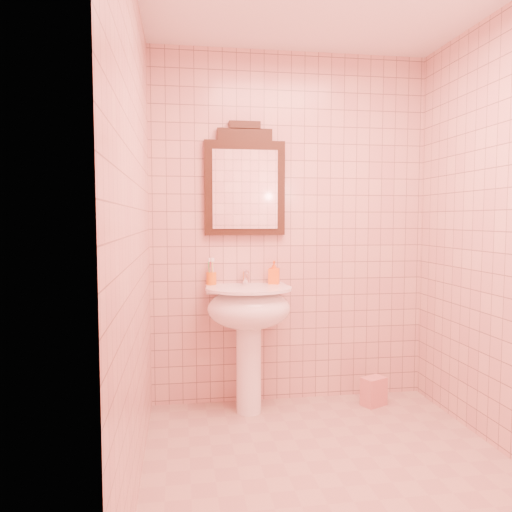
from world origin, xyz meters
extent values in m
plane|color=tan|center=(0.00, 0.00, 0.00)|extent=(2.20, 2.20, 0.00)
cube|color=#D8A597|center=(0.00, 1.10, 1.25)|extent=(2.00, 0.02, 2.50)
cylinder|color=white|center=(-0.34, 0.88, 0.35)|extent=(0.17, 0.17, 0.70)
ellipsoid|color=white|center=(-0.34, 0.86, 0.72)|extent=(0.56, 0.46, 0.28)
cube|color=white|center=(-0.34, 1.03, 0.83)|extent=(0.56, 0.15, 0.05)
cylinder|color=white|center=(-0.34, 0.86, 0.85)|extent=(0.58, 0.58, 0.02)
cylinder|color=white|center=(-0.34, 1.03, 0.91)|extent=(0.04, 0.04, 0.09)
cylinder|color=white|center=(-0.34, 0.97, 0.94)|extent=(0.02, 0.10, 0.02)
cylinder|color=white|center=(-0.34, 0.92, 0.93)|extent=(0.02, 0.02, 0.04)
cube|color=white|center=(-0.34, 1.04, 0.96)|extent=(0.02, 0.07, 0.01)
cube|color=black|center=(-0.34, 1.08, 1.54)|extent=(0.57, 0.05, 0.66)
cube|color=black|center=(-0.34, 1.08, 1.91)|extent=(0.38, 0.05, 0.08)
cube|color=black|center=(-0.34, 1.08, 1.97)|extent=(0.22, 0.05, 0.05)
cube|color=white|center=(-0.34, 1.05, 1.53)|extent=(0.46, 0.01, 0.55)
cylinder|color=orange|center=(-0.58, 1.04, 0.91)|extent=(0.07, 0.07, 0.09)
cylinder|color=silver|center=(-0.56, 1.04, 0.94)|extent=(0.01, 0.01, 0.16)
cylinder|color=#338CD8|center=(-0.57, 1.06, 0.94)|extent=(0.01, 0.01, 0.16)
cylinder|color=#E5334C|center=(-0.59, 1.05, 0.94)|extent=(0.01, 0.01, 0.16)
cylinder|color=#3FBF59|center=(-0.59, 1.03, 0.94)|extent=(0.01, 0.01, 0.16)
cylinder|color=#D8CC4C|center=(-0.57, 1.03, 0.94)|extent=(0.01, 0.01, 0.16)
imported|color=orange|center=(-0.14, 1.01, 0.95)|extent=(0.09, 0.09, 0.17)
cube|color=#CA7777|center=(0.56, 0.87, 0.10)|extent=(0.20, 0.17, 0.20)
camera|label=1|loc=(-0.79, -2.42, 1.32)|focal=35.00mm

